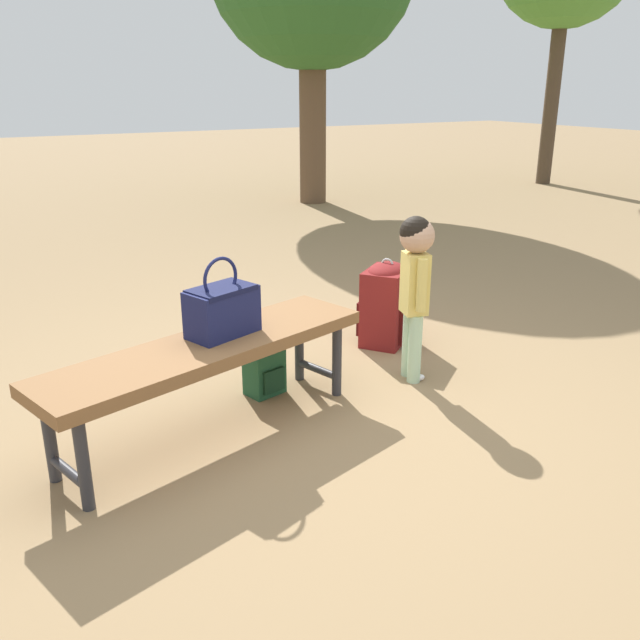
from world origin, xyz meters
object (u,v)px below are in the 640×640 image
handbag (222,308)px  backpack_large (386,301)px  child_standing (415,273)px  backpack_small (264,365)px  park_bench (209,355)px

handbag → backpack_large: 1.38m
child_standing → backpack_large: bearing=70.1°
child_standing → backpack_large: (0.19, 0.52, -0.33)m
handbag → backpack_small: bearing=33.7°
park_bench → backpack_small: (0.39, 0.26, -0.24)m
backpack_large → handbag: bearing=-159.0°
park_bench → backpack_large: backpack_large is taller
child_standing → backpack_small: child_standing is taller
park_bench → handbag: size_ratio=4.48×
child_standing → backpack_small: (-0.78, 0.23, -0.45)m
child_standing → backpack_small: 0.93m
backpack_small → park_bench: bearing=-146.4°
child_standing → backpack_large: 0.64m
backpack_small → handbag: bearing=-146.3°
park_bench → child_standing: child_standing is taller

